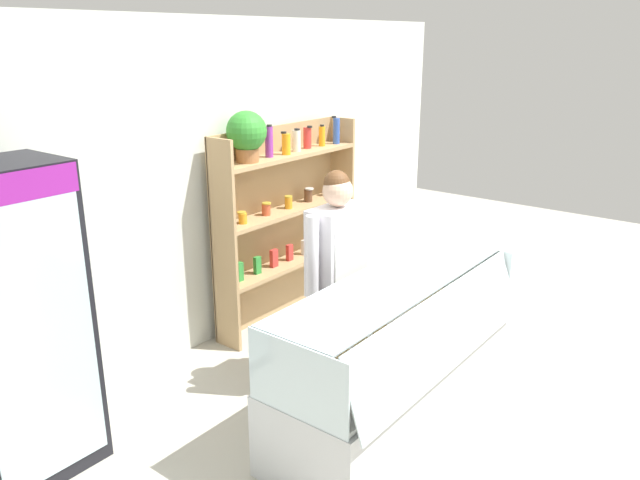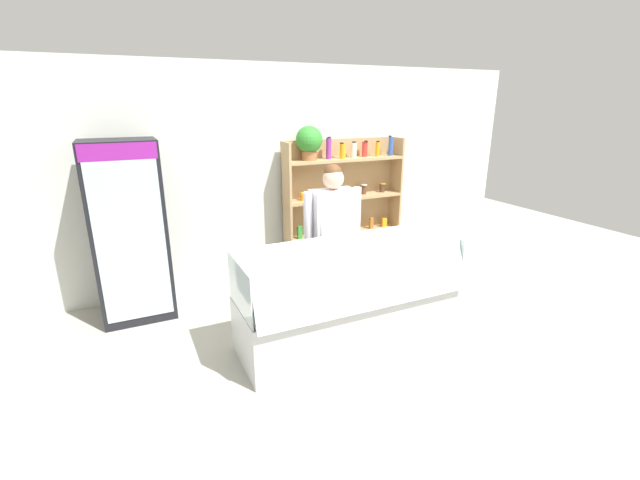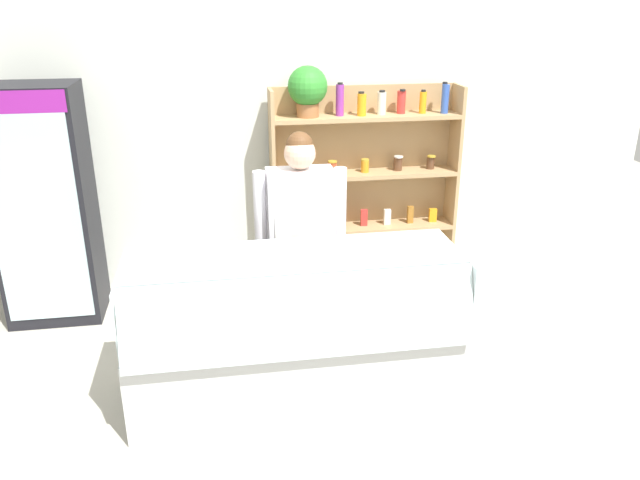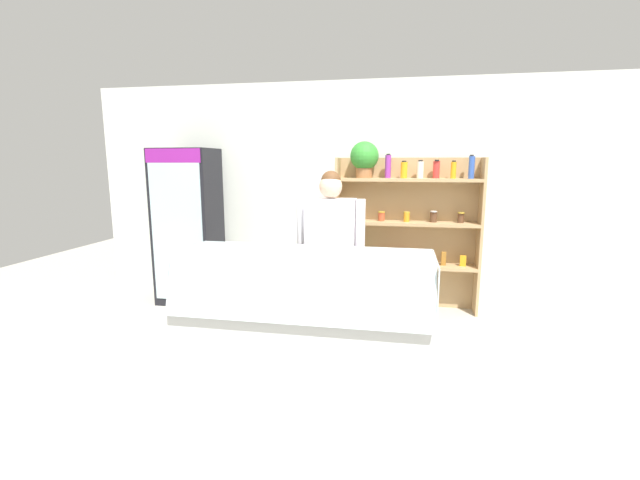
# 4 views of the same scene
# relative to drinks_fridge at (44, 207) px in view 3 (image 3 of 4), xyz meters

# --- Properties ---
(ground_plane) EXTENTS (12.00, 12.00, 0.00)m
(ground_plane) POSITION_rel_drinks_fridge_xyz_m (2.02, -1.59, -0.95)
(ground_plane) COLOR #B7B2A3
(back_wall) EXTENTS (6.80, 0.10, 2.70)m
(back_wall) POSITION_rel_drinks_fridge_xyz_m (2.02, 0.48, 0.40)
(back_wall) COLOR silver
(back_wall) RESTS_ON ground
(drinks_fridge) EXTENTS (0.72, 0.55, 1.90)m
(drinks_fridge) POSITION_rel_drinks_fridge_xyz_m (0.00, 0.00, 0.00)
(drinks_fridge) COLOR black
(drinks_fridge) RESTS_ON ground
(shelving_unit) EXTENTS (1.66, 0.33, 1.98)m
(shelving_unit) POSITION_rel_drinks_fridge_xyz_m (2.55, 0.25, 0.19)
(shelving_unit) COLOR tan
(shelving_unit) RESTS_ON ground
(deli_display_case) EXTENTS (2.12, 0.80, 1.01)m
(deli_display_case) POSITION_rel_drinks_fridge_xyz_m (1.81, -1.47, -0.64)
(deli_display_case) COLOR silver
(deli_display_case) RESTS_ON ground
(shop_clerk) EXTENTS (0.65, 0.25, 1.66)m
(shop_clerk) POSITION_rel_drinks_fridge_xyz_m (1.93, -0.88, 0.04)
(shop_clerk) COLOR #4C4233
(shop_clerk) RESTS_ON ground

